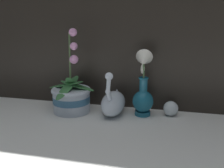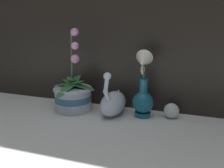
{
  "view_description": "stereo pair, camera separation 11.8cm",
  "coord_description": "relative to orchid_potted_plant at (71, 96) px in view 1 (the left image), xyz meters",
  "views": [
    {
      "loc": [
        0.26,
        -0.99,
        0.45
      ],
      "look_at": [
        -0.0,
        0.11,
        0.15
      ],
      "focal_mm": 42.0,
      "sensor_mm": 36.0,
      "label": 1
    },
    {
      "loc": [
        0.37,
        -0.96,
        0.45
      ],
      "look_at": [
        -0.0,
        0.11,
        0.15
      ],
      "focal_mm": 42.0,
      "sensor_mm": 36.0,
      "label": 2
    }
  ],
  "objects": [
    {
      "name": "orchid_potted_plant",
      "position": [
        0.0,
        0.0,
        0.0
      ],
      "size": [
        0.25,
        0.25,
        0.39
      ],
      "color": "#B2BCCC",
      "rests_on": "ground_plane"
    },
    {
      "name": "ground_plane",
      "position": [
        0.2,
        -0.11,
        -0.08
      ],
      "size": [
        2.8,
        2.8,
        0.0
      ],
      "primitive_type": "plane",
      "color": "silver"
    },
    {
      "name": "swan_figurine",
      "position": [
        0.2,
        0.01,
        -0.02
      ],
      "size": [
        0.11,
        0.22,
        0.22
      ],
      "color": "silver",
      "rests_on": "ground_plane"
    },
    {
      "name": "blue_vase",
      "position": [
        0.33,
        0.02,
        0.04
      ],
      "size": [
        0.1,
        0.12,
        0.3
      ],
      "color": "#195B75",
      "rests_on": "ground_plane"
    },
    {
      "name": "glass_sphere",
      "position": [
        0.46,
        0.05,
        -0.04
      ],
      "size": [
        0.07,
        0.07,
        0.07
      ],
      "color": "silver",
      "rests_on": "ground_plane"
    }
  ]
}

